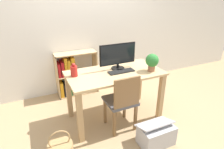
% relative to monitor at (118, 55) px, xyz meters
% --- Properties ---
extents(ground_plane, '(10.00, 10.00, 0.00)m').
position_rel_monitor_xyz_m(ground_plane, '(-0.10, -0.11, -0.97)').
color(ground_plane, tan).
extents(wall_back, '(8.00, 0.05, 2.60)m').
position_rel_monitor_xyz_m(wall_back, '(-0.10, 1.07, 0.33)').
color(wall_back, silver).
rests_on(wall_back, ground_plane).
extents(desk, '(1.37, 0.72, 0.76)m').
position_rel_monitor_xyz_m(desk, '(-0.10, -0.11, -0.35)').
color(desk, tan).
rests_on(desk, ground_plane).
extents(monitor, '(0.57, 0.20, 0.38)m').
position_rel_monitor_xyz_m(monitor, '(0.00, 0.00, 0.00)').
color(monitor, black).
rests_on(monitor, desk).
extents(keyboard, '(0.38, 0.13, 0.02)m').
position_rel_monitor_xyz_m(keyboard, '(-0.01, -0.14, -0.20)').
color(keyboard, black).
rests_on(keyboard, desk).
extents(vase, '(0.09, 0.09, 0.19)m').
position_rel_monitor_xyz_m(vase, '(-0.66, -0.00, -0.13)').
color(vase, '#B2231E').
rests_on(vase, desk).
extents(potted_plant, '(0.19, 0.19, 0.26)m').
position_rel_monitor_xyz_m(potted_plant, '(0.40, -0.29, -0.06)').
color(potted_plant, '#9E6647').
rests_on(potted_plant, desk).
extents(chair, '(0.40, 0.40, 0.85)m').
position_rel_monitor_xyz_m(chair, '(-0.13, -0.41, -0.50)').
color(chair, '#4C4C51').
rests_on(chair, ground_plane).
extents(bookshelf, '(0.75, 0.28, 0.82)m').
position_rel_monitor_xyz_m(bookshelf, '(-0.54, 0.90, -0.56)').
color(bookshelf, tan).
rests_on(bookshelf, ground_plane).
extents(storage_box, '(0.45, 0.33, 0.33)m').
position_rel_monitor_xyz_m(storage_box, '(0.14, -0.85, -0.83)').
color(storage_box, '#B2B2B7').
rests_on(storage_box, ground_plane).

